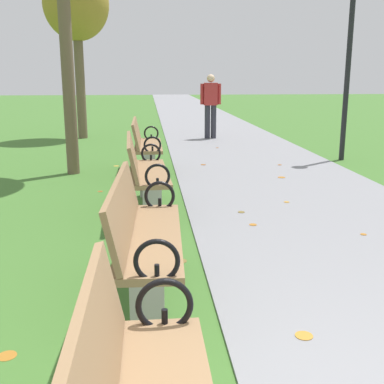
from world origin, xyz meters
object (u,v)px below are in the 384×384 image
park_bench_2 (143,236)px  pedestrian_walking (211,103)px  lamp_post (350,37)px  park_bench_4 (145,145)px  park_bench_3 (145,172)px  tree_3 (76,6)px

park_bench_2 → pedestrian_walking: (1.67, 9.06, 0.44)m
park_bench_2 → lamp_post: size_ratio=0.46×
park_bench_2 → park_bench_4: size_ratio=1.01×
park_bench_3 → park_bench_4: 2.32m
park_bench_2 → pedestrian_walking: size_ratio=1.00×
park_bench_3 → tree_3: tree_3 is taller
park_bench_3 → pedestrian_walking: pedestrian_walking is taller
park_bench_4 → tree_3: bearing=108.8°
tree_3 → lamp_post: tree_3 is taller
park_bench_2 → pedestrian_walking: bearing=79.6°
park_bench_2 → lamp_post: (3.83, 5.69, 1.82)m
park_bench_2 → park_bench_3: size_ratio=1.00×
park_bench_4 → tree_3: (-1.66, 4.89, 2.80)m
park_bench_3 → park_bench_4: size_ratio=1.01×
park_bench_3 → lamp_post: size_ratio=0.46×
park_bench_3 → pedestrian_walking: size_ratio=1.00×
park_bench_2 → tree_3: tree_3 is taller
park_bench_3 → pedestrian_walking: (1.67, 6.69, 0.44)m
park_bench_4 → lamp_post: bearing=14.7°
tree_3 → park_bench_4: bearing=-71.2°
park_bench_4 → tree_3: size_ratio=0.38×
park_bench_3 → tree_3: bearing=103.0°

